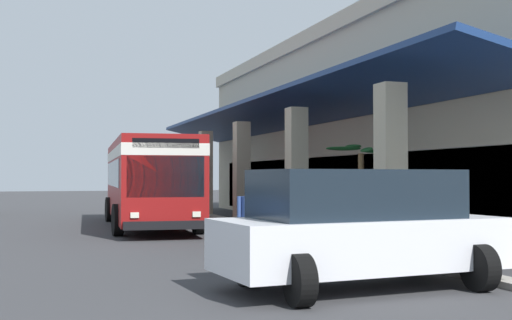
{
  "coord_description": "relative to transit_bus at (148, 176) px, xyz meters",
  "views": [
    {
      "loc": [
        25.78,
        -4.77,
        1.86
      ],
      "look_at": [
        3.98,
        2.6,
        2.43
      ],
      "focal_mm": 46.39,
      "sensor_mm": 36.0,
      "label": 1
    }
  ],
  "objects": [
    {
      "name": "parked_suv_white",
      "position": [
        14.65,
        1.07,
        -0.84
      ],
      "size": [
        2.96,
        4.94,
        1.97
      ],
      "color": "silver",
      "rests_on": "ground"
    },
    {
      "name": "pedestrian",
      "position": [
        10.27,
        0.64,
        -0.94
      ],
      "size": [
        0.32,
        0.67,
        1.63
      ],
      "color": "#726651",
      "rests_on": "ground"
    },
    {
      "name": "plaza_building",
      "position": [
        0.49,
        13.19,
        2.03
      ],
      "size": [
        27.92,
        17.05,
        7.75
      ],
      "color": "#B2A88E",
      "rests_on": "ground"
    },
    {
      "name": "ground",
      "position": [
        -1.3,
        8.72,
        -1.85
      ],
      "size": [
        120.0,
        120.0,
        0.0
      ],
      "primitive_type": "plane",
      "color": "#38383A"
    },
    {
      "name": "curb_strip",
      "position": [
        0.49,
        3.56,
        -1.79
      ],
      "size": [
        33.14,
        0.5,
        0.12
      ],
      "primitive_type": "cube",
      "color": "#9E998E",
      "rests_on": "ground"
    },
    {
      "name": "potted_palm",
      "position": [
        7.9,
        4.66,
        -1.07
      ],
      "size": [
        1.85,
        2.11,
        2.8
      ],
      "color": "gray",
      "rests_on": "ground"
    },
    {
      "name": "transit_bus",
      "position": [
        0.0,
        0.0,
        0.0
      ],
      "size": [
        11.36,
        3.36,
        3.34
      ],
      "color": "maroon",
      "rests_on": "ground"
    }
  ]
}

